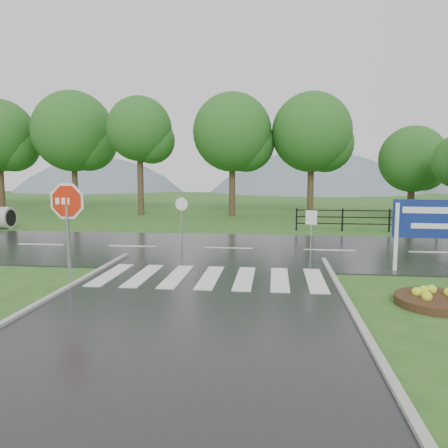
# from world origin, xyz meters

# --- Properties ---
(ground) EXTENTS (120.00, 120.00, 0.00)m
(ground) POSITION_xyz_m (0.00, 0.00, 0.00)
(ground) COLOR #2B5C1E
(ground) RESTS_ON ground
(main_road) EXTENTS (90.00, 8.00, 0.04)m
(main_road) POSITION_xyz_m (0.00, 10.00, 0.00)
(main_road) COLOR black
(main_road) RESTS_ON ground
(crosswalk) EXTENTS (6.50, 2.80, 0.02)m
(crosswalk) POSITION_xyz_m (0.00, 5.00, 0.06)
(crosswalk) COLOR silver
(crosswalk) RESTS_ON ground
(fence_west) EXTENTS (9.58, 0.08, 1.20)m
(fence_west) POSITION_xyz_m (7.75, 16.00, 0.72)
(fence_west) COLOR black
(fence_west) RESTS_ON ground
(hills) EXTENTS (102.00, 48.00, 48.00)m
(hills) POSITION_xyz_m (3.49, 65.00, -15.54)
(hills) COLOR slate
(hills) RESTS_ON ground
(treeline) EXTENTS (83.20, 5.20, 10.00)m
(treeline) POSITION_xyz_m (1.00, 24.00, 0.00)
(treeline) COLOR #205A1C
(treeline) RESTS_ON ground
(stop_sign) EXTENTS (1.33, 0.13, 2.99)m
(stop_sign) POSITION_xyz_m (-3.65, 3.72, 2.06)
(stop_sign) COLOR #939399
(stop_sign) RESTS_ON ground
(estate_billboard) EXTENTS (2.58, 0.25, 2.26)m
(estate_billboard) POSITION_xyz_m (6.76, 6.61, 1.55)
(estate_billboard) COLOR silver
(estate_billboard) RESTS_ON ground
(flower_bed) EXTENTS (1.93, 1.93, 0.39)m
(flower_bed) POSITION_xyz_m (5.64, 3.13, 0.14)
(flower_bed) COLOR #332111
(flower_bed) RESTS_ON ground
(reg_sign_small) EXTENTS (0.38, 0.15, 1.79)m
(reg_sign_small) POSITION_xyz_m (3.09, 7.88, 1.30)
(reg_sign_small) COLOR #939399
(reg_sign_small) RESTS_ON ground
(reg_sign_round) EXTENTS (0.49, 0.12, 2.14)m
(reg_sign_round) POSITION_xyz_m (-1.67, 8.94, 1.36)
(reg_sign_round) COLOR #939399
(reg_sign_round) RESTS_ON ground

